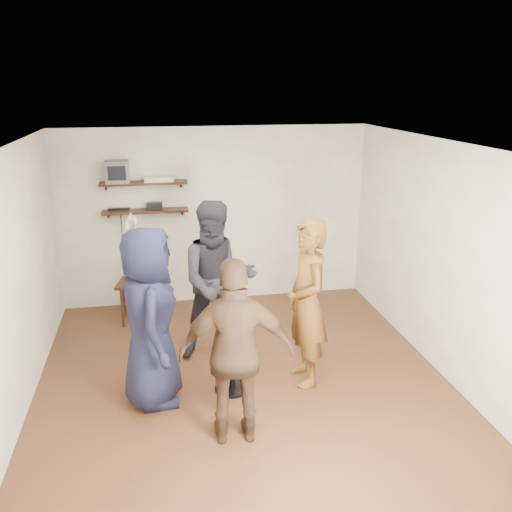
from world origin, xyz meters
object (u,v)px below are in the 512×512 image
(person_navy, at_px, (150,318))
(radio, at_px, (155,206))
(person_dark, at_px, (218,281))
(person_plaid, at_px, (307,303))
(dvd_deck, at_px, (159,179))
(side_table, at_px, (136,288))
(crt_monitor, at_px, (117,172))
(person_brown, at_px, (236,353))
(drinks_table, at_px, (232,341))

(person_navy, bearing_deg, radio, -5.32)
(radio, distance_m, person_dark, 1.90)
(radio, distance_m, person_plaid, 2.97)
(person_plaid, height_order, person_dark, person_dark)
(radio, bearing_deg, person_dark, -67.90)
(dvd_deck, height_order, side_table, dvd_deck)
(crt_monitor, xyz_separation_m, person_plaid, (2.02, -2.46, -1.09))
(person_dark, bearing_deg, person_navy, -134.82)
(side_table, bearing_deg, person_brown, -71.42)
(radio, xyz_separation_m, person_dark, (0.68, -1.68, -0.56))
(person_plaid, bearing_deg, dvd_deck, -152.96)
(radio, xyz_separation_m, person_plaid, (1.55, -2.46, -0.59))
(person_navy, bearing_deg, person_plaid, -89.51)
(radio, bearing_deg, person_navy, -92.49)
(side_table, height_order, person_plaid, person_plaid)
(side_table, relative_size, person_plaid, 0.31)
(radio, xyz_separation_m, side_table, (-0.31, -0.48, -1.04))
(dvd_deck, relative_size, person_navy, 0.21)
(person_plaid, relative_size, person_dark, 0.97)
(dvd_deck, height_order, radio, dvd_deck)
(person_dark, height_order, person_navy, person_dark)
(crt_monitor, height_order, person_dark, crt_monitor)
(crt_monitor, xyz_separation_m, radio, (0.48, 0.00, -0.50))
(side_table, bearing_deg, radio, 56.89)
(radio, relative_size, person_dark, 0.11)
(dvd_deck, relative_size, person_brown, 0.23)
(side_table, xyz_separation_m, person_plaid, (1.86, -1.98, 0.45))
(crt_monitor, distance_m, side_table, 1.62)
(crt_monitor, bearing_deg, person_dark, -55.46)
(drinks_table, height_order, person_plaid, person_plaid)
(dvd_deck, xyz_separation_m, drinks_table, (0.64, -2.51, -1.32))
(radio, bearing_deg, crt_monitor, 180.00)
(crt_monitor, xyz_separation_m, person_dark, (1.16, -1.68, -1.06))
(crt_monitor, distance_m, person_brown, 3.70)
(person_plaid, distance_m, person_brown, 1.26)
(radio, distance_m, drinks_table, 2.78)
(crt_monitor, xyz_separation_m, drinks_table, (1.19, -2.51, -1.44))
(person_navy, xyz_separation_m, person_brown, (0.76, -0.79, -0.05))
(crt_monitor, relative_size, radio, 1.45)
(dvd_deck, bearing_deg, radio, 180.00)
(radio, distance_m, side_table, 1.19)
(side_table, distance_m, person_dark, 1.63)
(drinks_table, bearing_deg, radio, 105.97)
(side_table, xyz_separation_m, person_navy, (0.20, -2.07, 0.46))
(drinks_table, distance_m, person_brown, 0.88)
(person_dark, bearing_deg, person_plaid, -44.33)
(dvd_deck, xyz_separation_m, person_brown, (0.57, -3.34, -1.02))
(dvd_deck, height_order, person_dark, dvd_deck)
(drinks_table, xyz_separation_m, person_plaid, (0.83, 0.06, 0.35))
(dvd_deck, distance_m, person_navy, 2.74)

